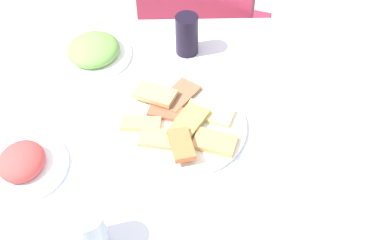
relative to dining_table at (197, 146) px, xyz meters
name	(u,v)px	position (x,y,z in m)	size (l,w,h in m)	color
dining_table	(197,146)	(0.00, 0.00, 0.00)	(1.18, 0.91, 0.72)	white
dining_chair	(203,32)	(0.04, 0.67, -0.15)	(0.54, 0.54, 0.89)	#9D273F
pide_platter	(183,124)	(-0.04, 0.00, 0.08)	(0.32, 0.32, 0.05)	white
salad_plate_greens	(22,163)	(-0.41, -0.12, 0.09)	(0.21, 0.21, 0.06)	white
salad_plate_rice	(94,51)	(-0.29, 0.28, 0.09)	(0.22, 0.22, 0.06)	white
soda_can	(187,35)	(-0.02, 0.30, 0.13)	(0.07, 0.07, 0.12)	black
drinking_glass	(89,231)	(-0.23, -0.32, 0.13)	(0.07, 0.07, 0.11)	silver
spoon	(384,135)	(0.47, -0.04, 0.08)	(0.18, 0.01, 0.01)	silver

